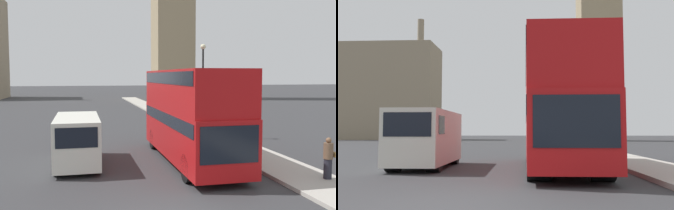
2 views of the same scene
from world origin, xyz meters
The scene contains 4 objects.
red_double_decker_bus centered at (2.66, 7.27, 2.49)m, with size 2.59×10.09×4.48m.
white_van centered at (-2.72, 7.64, 1.24)m, with size 2.01×5.17×2.30m.
pedestrian centered at (6.93, 2.50, 0.97)m, with size 0.53×0.37×1.65m.
street_lamp centered at (5.43, 13.58, 4.15)m, with size 0.36×0.36×6.16m.
Camera 1 is at (-2.53, -10.18, 4.21)m, focal length 40.00 mm.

